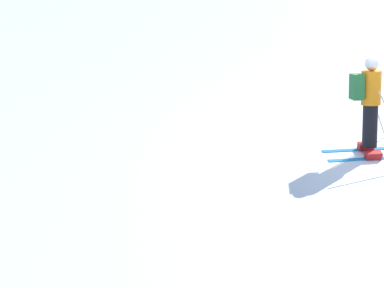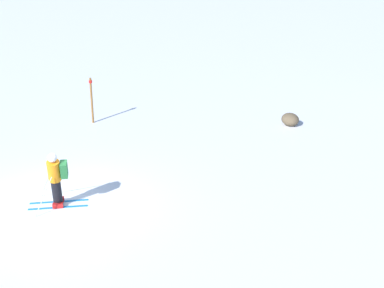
% 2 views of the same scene
% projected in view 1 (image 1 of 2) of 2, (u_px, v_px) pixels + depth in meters
% --- Properties ---
extents(ground_plane, '(300.00, 300.00, 0.00)m').
position_uv_depth(ground_plane, '(369.00, 154.00, 11.31)').
color(ground_plane, white).
extents(skier, '(1.31, 1.66, 1.71)m').
position_uv_depth(skier, '(369.00, 100.00, 11.11)').
color(skier, '#1E7AC6').
rests_on(skier, ground).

